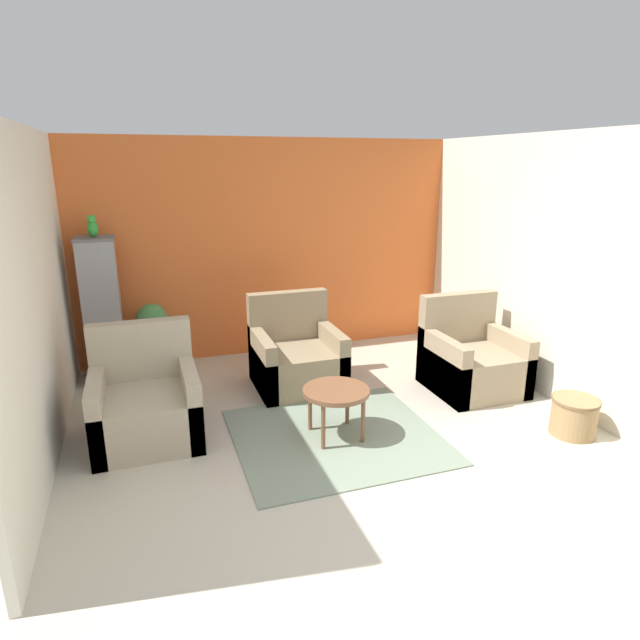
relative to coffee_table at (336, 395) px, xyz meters
The scene contains 13 objects.
ground_plane 1.32m from the coffee_table, 88.08° to the right, with size 20.00×20.00×0.00m, color beige.
wall_back_accent 2.54m from the coffee_table, 88.98° to the left, with size 4.64×0.06×2.56m.
wall_left 2.47m from the coffee_table, 166.43° to the left, with size 0.06×3.61×2.56m.
wall_right 2.55m from the coffee_table, 13.10° to the left, with size 0.06×3.61×2.56m.
area_rug 0.39m from the coffee_table, 97.13° to the right, with size 1.71×1.58×0.01m.
coffee_table is the anchor object (origin of this frame).
armchair_left 1.61m from the coffee_table, 161.36° to the left, with size 0.86×0.84×0.95m.
armchair_right 1.77m from the coffee_table, 17.03° to the left, with size 0.86×0.84×0.95m.
armchair_middle 1.18m from the coffee_table, 90.28° to the left, with size 0.86×0.84×0.95m.
birdcage 2.78m from the coffee_table, 133.05° to the left, with size 0.45×0.45×1.54m.
parrot 3.03m from the coffee_table, 133.02° to the left, with size 0.11×0.19×0.23m.
potted_plant 2.51m from the coffee_table, 124.00° to the left, with size 0.36×0.33×0.79m.
wicker_basket 2.07m from the coffee_table, 17.50° to the right, with size 0.39×0.39×0.33m.
Camera 1 is at (-1.51, -2.61, 2.27)m, focal length 30.00 mm.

